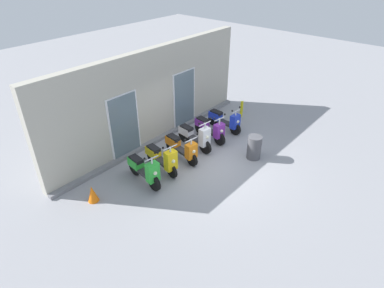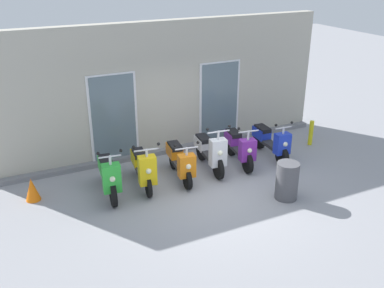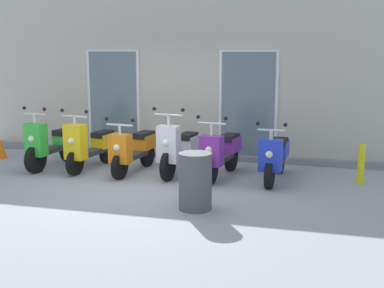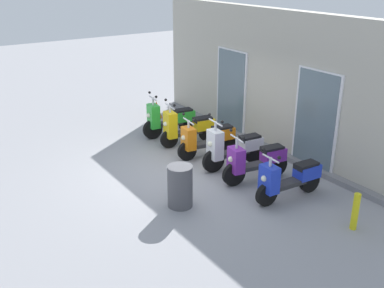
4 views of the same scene
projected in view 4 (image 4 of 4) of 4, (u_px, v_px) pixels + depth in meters
ground_plane at (184, 171)px, 10.27m from camera, size 40.00×40.00×0.00m
storefront_facade at (275, 84)px, 11.04m from camera, size 9.03×0.50×3.44m
scooter_green at (169, 119)px, 12.22m from camera, size 0.57×1.58×1.26m
scooter_yellow at (187, 127)px, 11.61m from camera, size 0.62×1.57×1.24m
scooter_orange at (207, 139)px, 10.91m from camera, size 0.60×1.57×1.12m
scooter_white at (233, 148)px, 10.30m from camera, size 0.61×1.65×1.31m
scooter_purple at (256, 161)px, 9.66m from camera, size 0.62×1.59×1.20m
scooter_blue at (289, 179)px, 8.93m from camera, size 0.53×1.60×1.13m
traffic_cone at (157, 109)px, 13.76m from camera, size 0.32×0.32×0.52m
curb_bollard at (355, 212)px, 7.92m from camera, size 0.12×0.12×0.70m
trash_bin at (180, 186)px, 8.67m from camera, size 0.49×0.49×0.84m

